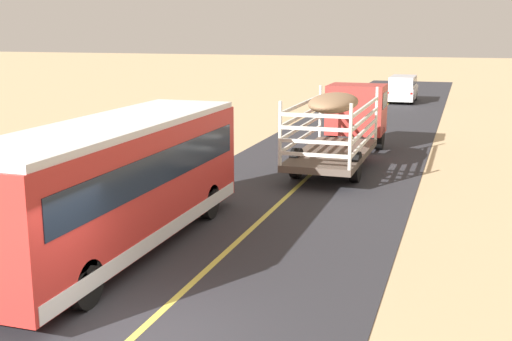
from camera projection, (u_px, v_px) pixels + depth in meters
The scene contains 6 objects.
ground_plane at pixel (136, 336), 11.66m from camera, with size 240.00×240.00×0.00m, color tan.
road_surface at pixel (136, 336), 11.66m from camera, with size 8.00×120.00×0.02m, color #2D2D33.
road_centre_line at pixel (136, 335), 11.66m from camera, with size 0.16×117.60×0.00m, color #D8CC4C.
livestock_truck at pixel (348, 116), 27.48m from camera, with size 2.53×9.70×3.02m.
bus at pixel (116, 182), 15.79m from camera, with size 2.54×10.00×3.21m.
car_far at pixel (403, 88), 48.30m from camera, with size 1.90×4.62×1.93m.
Camera 1 is at (5.36, -9.57, 5.41)m, focal length 45.63 mm.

